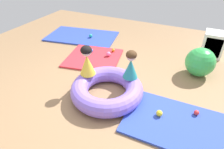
{
  "coord_description": "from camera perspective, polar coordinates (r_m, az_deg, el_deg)",
  "views": [
    {
      "loc": [
        1.25,
        -2.23,
        2.15
      ],
      "look_at": [
        0.09,
        0.2,
        0.33
      ],
      "focal_mm": 30.54,
      "sensor_mm": 36.0,
      "label": 1
    }
  ],
  "objects": [
    {
      "name": "ground_plane",
      "position": [
        3.34,
        -2.97,
        -5.99
      ],
      "size": [
        8.0,
        8.0,
        0.0
      ],
      "primitive_type": "plane",
      "color": "#93704C"
    },
    {
      "name": "gym_mat_front",
      "position": [
        4.4,
        -5.57,
        4.97
      ],
      "size": [
        1.36,
        1.3,
        0.04
      ],
      "primitive_type": "cube",
      "rotation": [
        0.0,
        0.0,
        0.19
      ],
      "color": "red",
      "rests_on": "ground"
    },
    {
      "name": "gym_mat_far_right",
      "position": [
        3.0,
        22.62,
        -14.69
      ],
      "size": [
        1.89,
        0.99,
        0.04
      ],
      "primitive_type": "cube",
      "rotation": [
        0.0,
        0.0,
        0.01
      ],
      "color": "#2D47B7",
      "rests_on": "ground"
    },
    {
      "name": "gym_mat_near_left",
      "position": [
        5.59,
        -8.97,
        11.25
      ],
      "size": [
        2.06,
        1.43,
        0.04
      ],
      "primitive_type": "cube",
      "rotation": [
        0.0,
        0.0,
        0.18
      ],
      "color": "#2D47B7",
      "rests_on": "ground"
    },
    {
      "name": "inflatable_cushion",
      "position": [
        3.22,
        -1.53,
        -4.45
      ],
      "size": [
        1.22,
        1.22,
        0.29
      ],
      "primitive_type": "torus",
      "color": "#8466E0",
      "rests_on": "ground"
    },
    {
      "name": "child_in_teal",
      "position": [
        3.14,
        5.64,
        2.95
      ],
      "size": [
        0.32,
        0.32,
        0.5
      ],
      "rotation": [
        0.0,
        0.0,
        3.48
      ],
      "color": "teal",
      "rests_on": "inflatable_cushion"
    },
    {
      "name": "child_in_yellow",
      "position": [
        3.23,
        -7.49,
        4.13
      ],
      "size": [
        0.38,
        0.38,
        0.53
      ],
      "rotation": [
        0.0,
        0.0,
        2.49
      ],
      "color": "yellow",
      "rests_on": "inflatable_cushion"
    },
    {
      "name": "play_ball_orange",
      "position": [
        4.6,
        0.37,
        7.3
      ],
      "size": [
        0.08,
        0.08,
        0.08
      ],
      "primitive_type": "sphere",
      "color": "orange",
      "rests_on": "gym_mat_front"
    },
    {
      "name": "play_ball_yellow",
      "position": [
        2.97,
        13.99,
        -11.18
      ],
      "size": [
        0.1,
        0.1,
        0.1
      ],
      "primitive_type": "sphere",
      "color": "yellow",
      "rests_on": "gym_mat_far_right"
    },
    {
      "name": "play_ball_pink",
      "position": [
        4.39,
        -1.09,
        6.15
      ],
      "size": [
        0.11,
        0.11,
        0.11
      ],
      "primitive_type": "sphere",
      "color": "pink",
      "rests_on": "gym_mat_front"
    },
    {
      "name": "play_ball_teal",
      "position": [
        5.4,
        -6.42,
        11.44
      ],
      "size": [
        0.1,
        0.1,
        0.1
      ],
      "primitive_type": "sphere",
      "color": "teal",
      "rests_on": "gym_mat_near_left"
    },
    {
      "name": "play_ball_red",
      "position": [
        3.17,
        23.96,
        -10.39
      ],
      "size": [
        0.08,
        0.08,
        0.08
      ],
      "primitive_type": "sphere",
      "color": "red",
      "rests_on": "gym_mat_far_right"
    },
    {
      "name": "play_ball_blue",
      "position": [
        4.58,
        -6.32,
        7.15
      ],
      "size": [
        0.1,
        0.1,
        0.1
      ],
      "primitive_type": "sphere",
      "color": "blue",
      "rests_on": "gym_mat_front"
    },
    {
      "name": "exercise_ball_large",
      "position": [
        4.08,
        24.87,
        3.4
      ],
      "size": [
        0.56,
        0.56,
        0.56
      ],
      "primitive_type": "sphere",
      "color": "green",
      "rests_on": "ground"
    },
    {
      "name": "storage_cube",
      "position": [
        4.98,
        27.99,
        7.94
      ],
      "size": [
        0.44,
        0.44,
        0.56
      ],
      "color": "white",
      "rests_on": "ground"
    }
  ]
}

